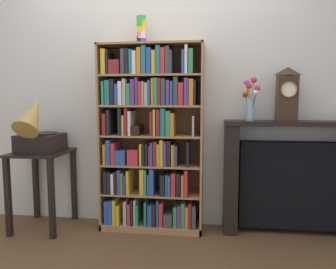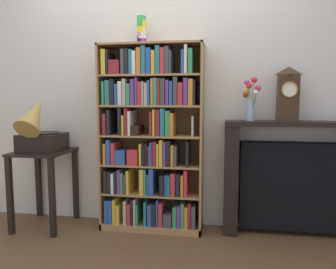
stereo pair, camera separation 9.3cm
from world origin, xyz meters
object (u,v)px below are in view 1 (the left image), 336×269
object	(u,v)px
gramophone	(37,130)
cup_stack	(141,30)
mantel_clock	(287,94)
side_table_left	(42,172)
bookshelf	(150,141)
flower_vase	(250,99)
fireplace_mantel	(293,179)

from	to	relation	value
gramophone	cup_stack	bearing A→B (deg)	11.75
mantel_clock	side_table_left	bearing A→B (deg)	-176.54
bookshelf	side_table_left	world-z (taller)	bookshelf
bookshelf	gramophone	distance (m)	1.01
gramophone	flower_vase	distance (m)	1.90
cup_stack	side_table_left	world-z (taller)	cup_stack
fireplace_mantel	flower_vase	size ratio (longest dim) A/B	3.25
gramophone	fireplace_mantel	xyz separation A→B (m)	(2.26, 0.21, -0.42)
side_table_left	gramophone	distance (m)	0.39
fireplace_mantel	mantel_clock	distance (m)	0.75
cup_stack	gramophone	distance (m)	1.28
bookshelf	flower_vase	xyz separation A→B (m)	(0.88, 0.02, 0.38)
cup_stack	side_table_left	distance (m)	1.57
mantel_clock	bookshelf	bearing A→B (deg)	-178.56
cup_stack	gramophone	bearing A→B (deg)	-168.25
gramophone	mantel_clock	bearing A→B (deg)	4.94
side_table_left	flower_vase	xyz separation A→B (m)	(1.87, 0.13, 0.67)
cup_stack	mantel_clock	world-z (taller)	cup_stack
cup_stack	side_table_left	bearing A→B (deg)	-171.68
mantel_clock	flower_vase	size ratio (longest dim) A/B	1.23
fireplace_mantel	mantel_clock	xyz separation A→B (m)	(-0.09, -0.02, 0.74)
cup_stack	fireplace_mantel	bearing A→B (deg)	0.93
gramophone	mantel_clock	xyz separation A→B (m)	(2.17, 0.19, 0.32)
side_table_left	flower_vase	bearing A→B (deg)	3.84
fireplace_mantel	flower_vase	bearing A→B (deg)	-175.58
gramophone	mantel_clock	size ratio (longest dim) A/B	1.18
cup_stack	mantel_clock	bearing A→B (deg)	-0.11
bookshelf	mantel_clock	distance (m)	1.26
mantel_clock	flower_vase	bearing A→B (deg)	-178.87
mantel_clock	flower_vase	distance (m)	0.31
fireplace_mantel	mantel_clock	bearing A→B (deg)	-164.61
mantel_clock	flower_vase	xyz separation A→B (m)	(-0.30, -0.01, -0.04)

